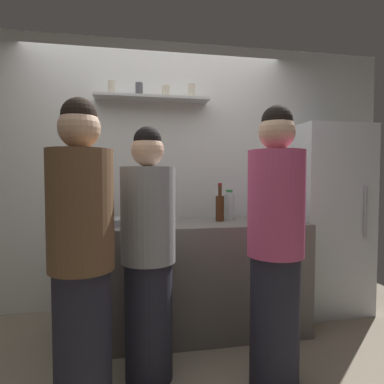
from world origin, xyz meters
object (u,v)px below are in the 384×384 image
object	(u,v)px
water_bottle_plastic	(229,206)
person_grey_hoodie	(148,257)
utensil_holder	(156,216)
wine_bottle_green_glass	(270,210)
person_brown_jacket	(82,262)
person_pink_top	(275,248)
refrigerator	(324,217)
wine_bottle_amber_glass	(220,207)
wine_bottle_dark_glass	(151,211)
wine_bottle_pale_glass	(88,209)
baking_pan	(120,222)

from	to	relation	value
water_bottle_plastic	person_grey_hoodie	distance (m)	1.06
utensil_holder	wine_bottle_green_glass	world-z (taller)	wine_bottle_green_glass
person_brown_jacket	utensil_holder	bearing A→B (deg)	-103.06
wine_bottle_green_glass	person_pink_top	bearing A→B (deg)	-110.90
refrigerator	person_pink_top	xyz separation A→B (m)	(-1.00, -1.07, -0.03)
wine_bottle_amber_glass	person_brown_jacket	distance (m)	1.35
refrigerator	person_brown_jacket	size ratio (longest dim) A/B	1.04
wine_bottle_dark_glass	water_bottle_plastic	world-z (taller)	wine_bottle_dark_glass
person_pink_top	person_brown_jacket	world-z (taller)	person_pink_top
wine_bottle_green_glass	person_brown_jacket	xyz separation A→B (m)	(-1.36, -0.70, -0.17)
wine_bottle_pale_glass	wine_bottle_amber_glass	xyz separation A→B (m)	(1.09, -0.18, 0.01)
baking_pan	wine_bottle_pale_glass	bearing A→B (deg)	136.75
baking_pan	wine_bottle_amber_glass	distance (m)	0.83
wine_bottle_dark_glass	wine_bottle_amber_glass	xyz separation A→B (m)	(0.59, 0.17, 0.00)
wine_bottle_amber_glass	person_grey_hoodie	distance (m)	0.92
wine_bottle_pale_glass	person_grey_hoodie	xyz separation A→B (m)	(0.46, -0.80, -0.23)
utensil_holder	person_pink_top	world-z (taller)	person_pink_top
utensil_holder	wine_bottle_green_glass	size ratio (longest dim) A/B	0.75
utensil_holder	wine_bottle_dark_glass	world-z (taller)	wine_bottle_dark_glass
baking_pan	water_bottle_plastic	xyz separation A→B (m)	(0.93, 0.17, 0.09)
wine_bottle_dark_glass	person_grey_hoodie	size ratio (longest dim) A/B	0.19
wine_bottle_pale_glass	person_grey_hoodie	distance (m)	0.95
refrigerator	wine_bottle_dark_glass	xyz separation A→B (m)	(-1.71, -0.42, 0.14)
wine_bottle_dark_glass	water_bottle_plastic	size ratio (longest dim) A/B	1.16
wine_bottle_pale_glass	person_grey_hoodie	bearing A→B (deg)	-60.24
wine_bottle_dark_glass	wine_bottle_green_glass	bearing A→B (deg)	-1.30
person_pink_top	wine_bottle_amber_glass	bearing A→B (deg)	-41.54
wine_bottle_dark_glass	person_grey_hoodie	bearing A→B (deg)	-95.65
wine_bottle_green_glass	wine_bottle_pale_glass	bearing A→B (deg)	165.63
water_bottle_plastic	person_grey_hoodie	bearing A→B (deg)	-136.08
wine_bottle_pale_glass	person_brown_jacket	world-z (taller)	person_brown_jacket
wine_bottle_dark_glass	wine_bottle_amber_glass	size ratio (longest dim) A/B	0.93
wine_bottle_pale_glass	water_bottle_plastic	distance (m)	1.20
baking_pan	water_bottle_plastic	bearing A→B (deg)	10.42
utensil_holder	wine_bottle_amber_glass	bearing A→B (deg)	-3.65
utensil_holder	person_pink_top	xyz separation A→B (m)	(0.66, -0.86, -0.11)
person_brown_jacket	person_grey_hoodie	xyz separation A→B (m)	(0.36, 0.27, -0.06)
utensil_holder	person_brown_jacket	distance (m)	1.04
water_bottle_plastic	person_pink_top	distance (m)	0.94
utensil_holder	person_brown_jacket	size ratio (longest dim) A/B	0.12
wine_bottle_pale_glass	person_pink_top	world-z (taller)	person_pink_top
wine_bottle_dark_glass	water_bottle_plastic	bearing A→B (deg)	21.15
person_pink_top	utensil_holder	bearing A→B (deg)	-12.51
refrigerator	person_brown_jacket	bearing A→B (deg)	-151.72
refrigerator	wine_bottle_pale_glass	size ratio (longest dim) A/B	5.98
person_pink_top	person_grey_hoodie	distance (m)	0.79
person_brown_jacket	wine_bottle_dark_glass	bearing A→B (deg)	-106.08
utensil_holder	person_grey_hoodie	xyz separation A→B (m)	(-0.10, -0.65, -0.18)
utensil_holder	wine_bottle_green_glass	xyz separation A→B (m)	(0.90, -0.23, 0.05)
wine_bottle_dark_glass	person_brown_jacket	distance (m)	0.85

